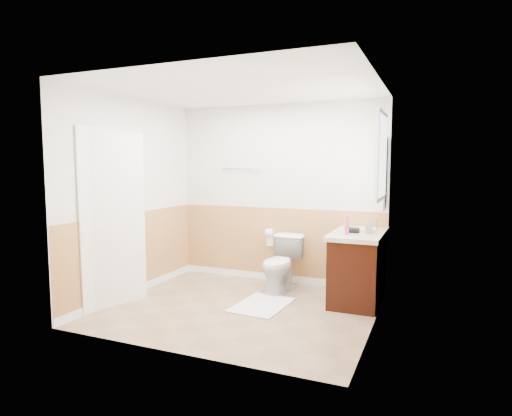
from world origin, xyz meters
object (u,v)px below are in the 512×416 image
at_px(toilet, 281,264).
at_px(vanity_cabinet, 359,268).
at_px(soap_dispenser, 369,226).
at_px(bath_mat, 262,305).
at_px(lotion_bottle, 347,225).

height_order(toilet, vanity_cabinet, vanity_cabinet).
distance_m(toilet, soap_dispenser, 1.27).
height_order(toilet, soap_dispenser, soap_dispenser).
xyz_separation_m(bath_mat, lotion_bottle, (0.91, 0.37, 0.95)).
xyz_separation_m(vanity_cabinet, soap_dispenser, (0.12, -0.10, 0.54)).
relative_size(toilet, vanity_cabinet, 0.66).
distance_m(lotion_bottle, soap_dispenser, 0.30).
distance_m(vanity_cabinet, soap_dispenser, 0.57).
bearing_deg(soap_dispenser, toilet, 175.96).
distance_m(toilet, lotion_bottle, 1.12).
bearing_deg(lotion_bottle, toilet, 162.96).
distance_m(bath_mat, soap_dispenser, 1.57).
xyz_separation_m(toilet, vanity_cabinet, (1.01, 0.02, 0.04)).
relative_size(toilet, soap_dispenser, 3.92).
bearing_deg(toilet, lotion_bottle, -12.91).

